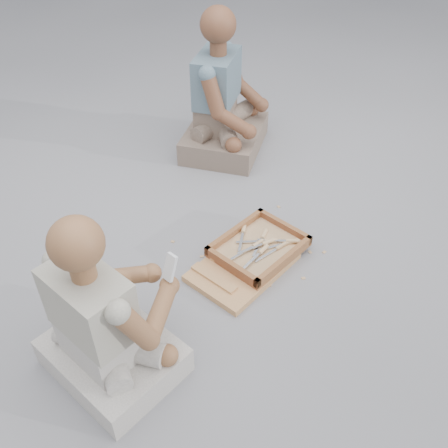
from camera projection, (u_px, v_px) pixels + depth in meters
ground at (245, 285)px, 2.47m from camera, size 60.00×60.00×0.00m
carved_panel at (243, 267)px, 2.54m from camera, size 0.60×0.47×0.04m
tool_tray at (259, 247)px, 2.60m from camera, size 0.51×0.45×0.06m
chisel_0 at (267, 241)px, 2.62m from camera, size 0.20×0.13×0.02m
chisel_1 at (288, 243)px, 2.61m from camera, size 0.22×0.07×0.02m
chisel_2 at (243, 231)px, 2.67m from camera, size 0.17×0.17×0.02m
chisel_3 at (265, 243)px, 2.60m from camera, size 0.22×0.04×0.02m
chisel_4 at (261, 252)px, 2.55m from camera, size 0.22×0.08×0.02m
chisel_5 at (255, 245)px, 2.59m from camera, size 0.22×0.04×0.02m
chisel_6 at (263, 237)px, 2.65m from camera, size 0.19×0.14×0.02m
chisel_7 at (288, 241)px, 2.61m from camera, size 0.19×0.15×0.02m
chisel_8 at (278, 248)px, 2.59m from camera, size 0.22×0.03×0.02m
wood_chip_0 at (240, 307)px, 2.36m from camera, size 0.02×0.02×0.00m
wood_chip_1 at (279, 207)px, 2.95m from camera, size 0.02×0.02×0.00m
wood_chip_2 at (270, 285)px, 2.47m from camera, size 0.02×0.02×0.00m
wood_chip_3 at (202, 256)px, 2.62m from camera, size 0.02×0.02×0.00m
wood_chip_4 at (252, 286)px, 2.46m from camera, size 0.02×0.02×0.00m
wood_chip_5 at (310, 252)px, 2.65m from camera, size 0.02×0.02×0.00m
wood_chip_6 at (302, 249)px, 2.67m from camera, size 0.02×0.02×0.00m
wood_chip_7 at (219, 242)px, 2.71m from camera, size 0.02×0.02×0.00m
wood_chip_8 at (278, 276)px, 2.51m from camera, size 0.02×0.02×0.00m
wood_chip_9 at (173, 242)px, 2.71m from camera, size 0.02×0.02×0.00m
wood_chip_10 at (211, 278)px, 2.50m from camera, size 0.02×0.02×0.00m
wood_chip_11 at (259, 217)px, 2.88m from camera, size 0.02×0.02×0.00m
wood_chip_12 at (303, 278)px, 2.50m from camera, size 0.02×0.02×0.00m
wood_chip_13 at (242, 284)px, 2.47m from camera, size 0.02×0.02×0.00m
wood_chip_14 at (324, 252)px, 2.65m from camera, size 0.02×0.02×0.00m
craftsman at (105, 324)px, 1.93m from camera, size 0.60×0.61×0.82m
companion at (223, 106)px, 3.26m from camera, size 0.77×0.75×0.94m
mobile_phone at (170, 267)px, 2.00m from camera, size 0.06×0.06×0.12m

